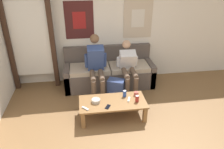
% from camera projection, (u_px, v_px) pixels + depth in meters
% --- Properties ---
extents(wall_back, '(10.00, 0.07, 2.55)m').
position_uv_depth(wall_back, '(113.00, 27.00, 5.00)').
color(wall_back, white).
rests_on(wall_back, ground_plane).
extents(door_frame, '(1.00, 0.10, 2.15)m').
position_uv_depth(door_frame, '(30.00, 37.00, 4.61)').
color(door_frame, '#382319').
rests_on(door_frame, ground_plane).
extents(couch, '(2.04, 0.73, 0.88)m').
position_uv_depth(couch, '(109.00, 73.00, 5.10)').
color(couch, '#564C47').
rests_on(couch, ground_plane).
extents(coffee_table, '(1.22, 0.58, 0.34)m').
position_uv_depth(coffee_table, '(113.00, 104.00, 4.00)').
color(coffee_table, olive).
rests_on(coffee_table, ground_plane).
extents(person_seated_adult, '(0.47, 0.90, 1.29)m').
position_uv_depth(person_seated_adult, '(96.00, 65.00, 4.55)').
color(person_seated_adult, brown).
rests_on(person_seated_adult, ground_plane).
extents(person_seated_teen, '(0.47, 0.91, 1.12)m').
position_uv_depth(person_seated_teen, '(128.00, 66.00, 4.67)').
color(person_seated_teen, brown).
rests_on(person_seated_teen, ground_plane).
extents(backpack, '(0.40, 0.35, 0.47)m').
position_uv_depth(backpack, '(116.00, 90.00, 4.54)').
color(backpack, navy).
rests_on(backpack, ground_plane).
extents(ceramic_bowl, '(0.16, 0.16, 0.07)m').
position_uv_depth(ceramic_bowl, '(96.00, 101.00, 3.93)').
color(ceramic_bowl, '#B7B2A8').
rests_on(ceramic_bowl, coffee_table).
extents(pillar_candle, '(0.08, 0.08, 0.08)m').
position_uv_depth(pillar_candle, '(136.00, 94.00, 4.14)').
color(pillar_candle, '#B24C42').
rests_on(pillar_candle, coffee_table).
extents(drink_can_blue, '(0.07, 0.07, 0.12)m').
position_uv_depth(drink_can_blue, '(125.00, 94.00, 4.10)').
color(drink_can_blue, '#28479E').
rests_on(drink_can_blue, coffee_table).
extents(drink_can_red, '(0.07, 0.07, 0.12)m').
position_uv_depth(drink_can_red, '(137.00, 99.00, 3.94)').
color(drink_can_red, maroon).
rests_on(drink_can_red, coffee_table).
extents(game_controller_near_left, '(0.08, 0.15, 0.03)m').
position_uv_depth(game_controller_near_left, '(129.00, 99.00, 4.01)').
color(game_controller_near_left, white).
rests_on(game_controller_near_left, coffee_table).
extents(game_controller_near_right, '(0.13, 0.13, 0.03)m').
position_uv_depth(game_controller_near_right, '(85.00, 108.00, 3.76)').
color(game_controller_near_right, white).
rests_on(game_controller_near_right, coffee_table).
extents(cell_phone, '(0.12, 0.15, 0.01)m').
position_uv_depth(cell_phone, '(108.00, 107.00, 3.82)').
color(cell_phone, black).
rests_on(cell_phone, coffee_table).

